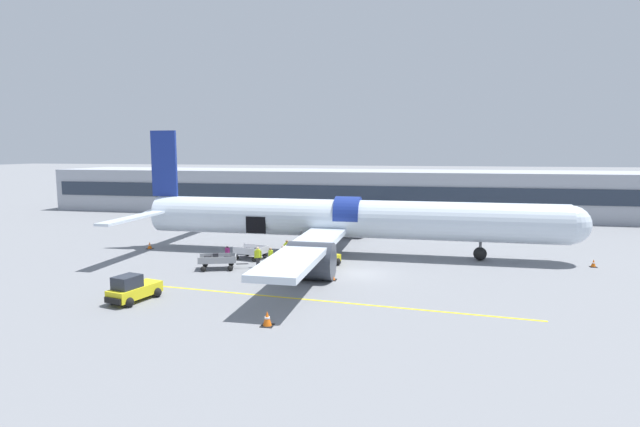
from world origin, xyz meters
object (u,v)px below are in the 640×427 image
object	(u,v)px
baggage_cart_queued	(218,262)
ground_crew_supervisor	(271,257)
suitcase_on_tarmac_upright	(227,252)
baggage_cart_loading	(252,253)
baggage_tug_lead	(133,290)
baggage_tug_mid	(323,258)
ground_crew_loader_a	(258,257)
airplane	(341,220)
ground_crew_driver	(287,250)
ground_crew_loader_b	(283,257)

from	to	relation	value
baggage_cart_queued	ground_crew_supervisor	distance (m)	3.86
suitcase_on_tarmac_upright	baggage_cart_loading	bearing A→B (deg)	-17.87
baggage_tug_lead	baggage_cart_queued	xyz separation A→B (m)	(1.62, 8.47, -0.14)
baggage_tug_mid	ground_crew_loader_a	distance (m)	4.85
baggage_tug_mid	baggage_cart_loading	xyz separation A→B (m)	(-6.09, 1.27, -0.10)
baggage_cart_queued	ground_crew_loader_a	world-z (taller)	ground_crew_loader_a
airplane	ground_crew_supervisor	world-z (taller)	airplane
baggage_cart_loading	baggage_cart_queued	distance (m)	3.92
baggage_cart_loading	airplane	bearing A→B (deg)	26.71
baggage_tug_mid	suitcase_on_tarmac_upright	world-z (taller)	baggage_tug_mid
ground_crew_supervisor	suitcase_on_tarmac_upright	size ratio (longest dim) A/B	1.96
ground_crew_driver	suitcase_on_tarmac_upright	size ratio (longest dim) A/B	2.18
baggage_tug_mid	airplane	bearing A→B (deg)	82.39
airplane	ground_crew_loader_a	world-z (taller)	airplane
ground_crew_loader_a	ground_crew_supervisor	xyz separation A→B (m)	(0.99, 0.02, -0.02)
ground_crew_loader_a	suitcase_on_tarmac_upright	world-z (taller)	ground_crew_loader_a
ground_crew_loader_a	ground_crew_loader_b	xyz separation A→B (m)	(2.00, -0.15, 0.11)
airplane	baggage_tug_lead	xyz separation A→B (m)	(-9.59, -15.56, -2.19)
baggage_cart_queued	ground_crew_loader_a	size ratio (longest dim) A/B	2.35
airplane	baggage_cart_queued	world-z (taller)	airplane
baggage_cart_loading	ground_crew_loader_a	bearing A→B (deg)	-61.49
baggage_tug_lead	ground_crew_supervisor	world-z (taller)	baggage_tug_lead
baggage_tug_mid	baggage_cart_queued	world-z (taller)	baggage_tug_mid
airplane	baggage_tug_mid	size ratio (longest dim) A/B	13.00
baggage_cart_loading	ground_crew_loader_a	world-z (taller)	ground_crew_loader_a
baggage_cart_queued	ground_crew_loader_a	xyz separation A→B (m)	(2.72, 1.03, 0.28)
airplane	suitcase_on_tarmac_upright	xyz separation A→B (m)	(-9.12, -2.60, -2.54)
baggage_cart_queued	ground_crew_loader_b	distance (m)	4.81
baggage_tug_mid	ground_crew_driver	size ratio (longest dim) A/B	1.69
baggage_tug_lead	ground_crew_loader_a	xyz separation A→B (m)	(4.34, 9.50, 0.14)
baggage_tug_mid	ground_crew_driver	distance (m)	3.25
baggage_cart_queued	suitcase_on_tarmac_upright	xyz separation A→B (m)	(-1.14, 4.49, -0.21)
ground_crew_loader_b	baggage_cart_loading	bearing A→B (deg)	140.70
airplane	suitcase_on_tarmac_upright	size ratio (longest dim) A/B	48.03
airplane	baggage_cart_loading	bearing A→B (deg)	-153.29
ground_crew_driver	airplane	bearing A→B (deg)	44.34
baggage_tug_lead	suitcase_on_tarmac_upright	bearing A→B (deg)	87.89
baggage_tug_lead	baggage_cart_queued	world-z (taller)	baggage_tug_lead
ground_crew_driver	baggage_cart_queued	bearing A→B (deg)	-140.88
baggage_tug_mid	ground_crew_loader_b	size ratio (longest dim) A/B	1.63
baggage_cart_queued	ground_crew_driver	distance (m)	5.53
airplane	baggage_tug_mid	world-z (taller)	airplane
airplane	baggage_cart_loading	world-z (taller)	airplane
baggage_tug_lead	ground_crew_supervisor	bearing A→B (deg)	60.80
airplane	baggage_tug_mid	xyz separation A→B (m)	(-0.62, -4.65, -2.26)
baggage_cart_loading	ground_crew_loader_b	xyz separation A→B (m)	(3.45, -2.82, 0.42)
baggage_tug_lead	ground_crew_supervisor	size ratio (longest dim) A/B	2.27
ground_crew_loader_a	ground_crew_supervisor	distance (m)	0.99
baggage_cart_loading	ground_crew_supervisor	distance (m)	3.62
baggage_cart_loading	ground_crew_supervisor	xyz separation A→B (m)	(2.44, -2.66, 0.29)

